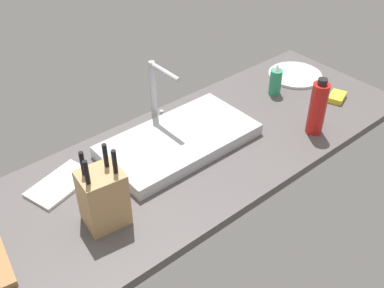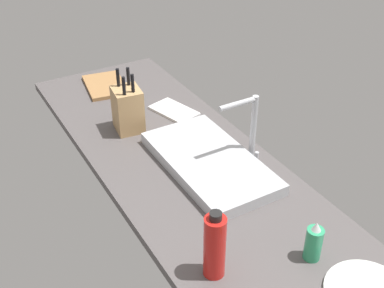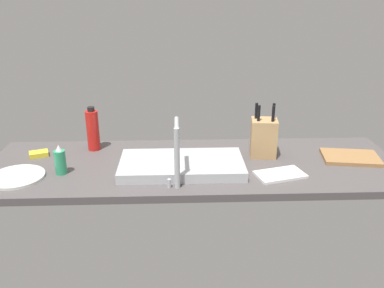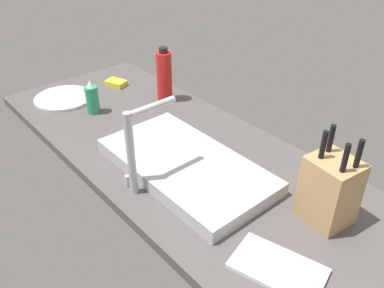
{
  "view_description": "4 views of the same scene",
  "coord_description": "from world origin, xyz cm",
  "px_view_note": "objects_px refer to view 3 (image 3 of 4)",
  "views": [
    {
      "loc": [
        -79.94,
        -102.32,
        109.83
      ],
      "look_at": [
        3.85,
        -3.28,
        10.88
      ],
      "focal_mm": 43.75,
      "sensor_mm": 36.0,
      "label": 1
    },
    {
      "loc": [
        134.66,
        -75.65,
        114.53
      ],
      "look_at": [
        -0.9,
        2.88,
        11.4
      ],
      "focal_mm": 45.96,
      "sensor_mm": 36.0,
      "label": 2
    },
    {
      "loc": [
        7.78,
        180.06,
        84.72
      ],
      "look_at": [
        0.86,
        -2.16,
        12.76
      ],
      "focal_mm": 38.15,
      "sensor_mm": 36.0,
      "label": 3
    },
    {
      "loc": [
        -73.8,
        72.47,
        80.24
      ],
      "look_at": [
        6.53,
        3.38,
        12.41
      ],
      "focal_mm": 37.49,
      "sensor_mm": 36.0,
      "label": 4
    }
  ],
  "objects_px": {
    "cutting_board": "(351,157)",
    "soap_bottle": "(60,161)",
    "knife_block": "(264,137)",
    "dish_sponge": "(39,154)",
    "faucet": "(177,150)",
    "dish_towel": "(280,175)",
    "dinner_plate": "(17,177)",
    "sink_basin": "(182,165)",
    "water_bottle": "(93,130)"
  },
  "relations": [
    {
      "from": "cutting_board",
      "to": "soap_bottle",
      "type": "bearing_deg",
      "value": 4.61
    },
    {
      "from": "knife_block",
      "to": "dish_sponge",
      "type": "bearing_deg",
      "value": 5.61
    },
    {
      "from": "faucet",
      "to": "soap_bottle",
      "type": "bearing_deg",
      "value": -14.53
    },
    {
      "from": "knife_block",
      "to": "dish_sponge",
      "type": "relative_size",
      "value": 2.98
    },
    {
      "from": "cutting_board",
      "to": "dish_towel",
      "type": "height_order",
      "value": "cutting_board"
    },
    {
      "from": "dinner_plate",
      "to": "faucet",
      "type": "bearing_deg",
      "value": 172.37
    },
    {
      "from": "dish_towel",
      "to": "faucet",
      "type": "bearing_deg",
      "value": 9.0
    },
    {
      "from": "faucet",
      "to": "dish_towel",
      "type": "height_order",
      "value": "faucet"
    },
    {
      "from": "sink_basin",
      "to": "cutting_board",
      "type": "bearing_deg",
      "value": -173.89
    },
    {
      "from": "dish_towel",
      "to": "dish_sponge",
      "type": "xyz_separation_m",
      "value": [
        1.16,
        -0.27,
        0.01
      ]
    },
    {
      "from": "water_bottle",
      "to": "dish_sponge",
      "type": "bearing_deg",
      "value": 17.19
    },
    {
      "from": "water_bottle",
      "to": "dish_sponge",
      "type": "distance_m",
      "value": 0.29
    },
    {
      "from": "knife_block",
      "to": "dish_sponge",
      "type": "distance_m",
      "value": 1.13
    },
    {
      "from": "soap_bottle",
      "to": "dinner_plate",
      "type": "distance_m",
      "value": 0.2
    },
    {
      "from": "soap_bottle",
      "to": "dish_towel",
      "type": "xyz_separation_m",
      "value": [
        -1.0,
        0.06,
        -0.06
      ]
    },
    {
      "from": "water_bottle",
      "to": "dish_towel",
      "type": "xyz_separation_m",
      "value": [
        -0.9,
        0.35,
        -0.1
      ]
    },
    {
      "from": "sink_basin",
      "to": "cutting_board",
      "type": "relative_size",
      "value": 2.13
    },
    {
      "from": "cutting_board",
      "to": "soap_bottle",
      "type": "distance_m",
      "value": 1.4
    },
    {
      "from": "dinner_plate",
      "to": "water_bottle",
      "type": "bearing_deg",
      "value": -130.98
    },
    {
      "from": "dish_towel",
      "to": "sink_basin",
      "type": "bearing_deg",
      "value": -10.88
    },
    {
      "from": "knife_block",
      "to": "cutting_board",
      "type": "distance_m",
      "value": 0.44
    },
    {
      "from": "faucet",
      "to": "dinner_plate",
      "type": "relative_size",
      "value": 1.09
    },
    {
      "from": "water_bottle",
      "to": "dinner_plate",
      "type": "xyz_separation_m",
      "value": [
        0.29,
        0.33,
        -0.1
      ]
    },
    {
      "from": "soap_bottle",
      "to": "dinner_plate",
      "type": "relative_size",
      "value": 0.57
    },
    {
      "from": "sink_basin",
      "to": "dish_towel",
      "type": "height_order",
      "value": "sink_basin"
    },
    {
      "from": "sink_basin",
      "to": "dinner_plate",
      "type": "distance_m",
      "value": 0.74
    },
    {
      "from": "dish_towel",
      "to": "dish_sponge",
      "type": "bearing_deg",
      "value": -13.08
    },
    {
      "from": "faucet",
      "to": "dish_towel",
      "type": "distance_m",
      "value": 0.5
    },
    {
      "from": "sink_basin",
      "to": "water_bottle",
      "type": "distance_m",
      "value": 0.53
    },
    {
      "from": "cutting_board",
      "to": "dish_sponge",
      "type": "height_order",
      "value": "dish_sponge"
    },
    {
      "from": "dinner_plate",
      "to": "knife_block",
      "type": "bearing_deg",
      "value": -169.45
    },
    {
      "from": "dish_towel",
      "to": "dish_sponge",
      "type": "relative_size",
      "value": 2.41
    },
    {
      "from": "dish_sponge",
      "to": "water_bottle",
      "type": "bearing_deg",
      "value": -162.81
    },
    {
      "from": "dinner_plate",
      "to": "dish_towel",
      "type": "relative_size",
      "value": 1.13
    },
    {
      "from": "sink_basin",
      "to": "cutting_board",
      "type": "height_order",
      "value": "sink_basin"
    },
    {
      "from": "soap_bottle",
      "to": "faucet",
      "type": "bearing_deg",
      "value": 165.47
    },
    {
      "from": "dish_towel",
      "to": "water_bottle",
      "type": "bearing_deg",
      "value": -21.37
    },
    {
      "from": "sink_basin",
      "to": "dish_towel",
      "type": "xyz_separation_m",
      "value": [
        -0.44,
        0.09,
        -0.02
      ]
    },
    {
      "from": "sink_basin",
      "to": "faucet",
      "type": "xyz_separation_m",
      "value": [
        0.02,
        0.16,
        0.14
      ]
    },
    {
      "from": "knife_block",
      "to": "dinner_plate",
      "type": "bearing_deg",
      "value": 17.85
    },
    {
      "from": "dish_towel",
      "to": "cutting_board",
      "type": "bearing_deg",
      "value": -156.06
    },
    {
      "from": "soap_bottle",
      "to": "dish_sponge",
      "type": "distance_m",
      "value": 0.27
    },
    {
      "from": "cutting_board",
      "to": "sink_basin",
      "type": "bearing_deg",
      "value": 6.11
    },
    {
      "from": "dinner_plate",
      "to": "cutting_board",
      "type": "bearing_deg",
      "value": -174.47
    },
    {
      "from": "faucet",
      "to": "water_bottle",
      "type": "relative_size",
      "value": 1.16
    },
    {
      "from": "cutting_board",
      "to": "soap_bottle",
      "type": "height_order",
      "value": "soap_bottle"
    },
    {
      "from": "faucet",
      "to": "dish_towel",
      "type": "relative_size",
      "value": 1.24
    },
    {
      "from": "faucet",
      "to": "dish_towel",
      "type": "xyz_separation_m",
      "value": [
        -0.47,
        -0.07,
        -0.16
      ]
    },
    {
      "from": "dinner_plate",
      "to": "dish_towel",
      "type": "distance_m",
      "value": 1.19
    },
    {
      "from": "soap_bottle",
      "to": "dish_towel",
      "type": "relative_size",
      "value": 0.65
    }
  ]
}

